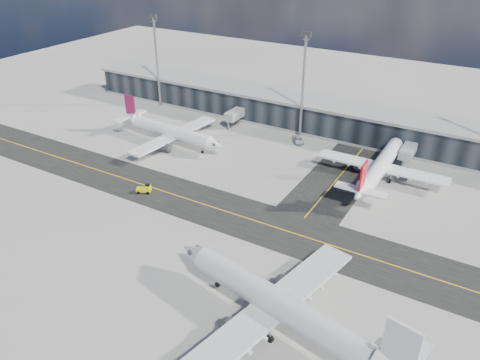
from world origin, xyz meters
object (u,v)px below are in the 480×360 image
at_px(airliner_af, 170,131).
at_px(airliner_near, 282,307).
at_px(airliner_redtail, 380,166).
at_px(baggage_tug, 145,189).
at_px(service_van, 298,140).

relative_size(airliner_af, airliner_near, 0.85).
height_order(airliner_redtail, airliner_near, airliner_near).
distance_m(airliner_redtail, baggage_tug, 54.14).
distance_m(airliner_near, baggage_tug, 48.43).
relative_size(airliner_redtail, baggage_tug, 10.17).
xyz_separation_m(airliner_redtail, airliner_near, (0.52, -53.03, 0.64)).
distance_m(airliner_af, baggage_tug, 27.28).
relative_size(airliner_af, baggage_tug, 10.22).
bearing_deg(airliner_redtail, service_van, 158.05).
bearing_deg(airliner_near, airliner_af, 63.06).
bearing_deg(airliner_af, airliner_redtail, 103.31).
xyz_separation_m(airliner_redtail, service_van, (-25.02, 10.07, -2.79)).
bearing_deg(service_van, airliner_redtail, -57.69).
relative_size(airliner_near, baggage_tug, 12.00).
relative_size(airliner_near, service_van, 8.07).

